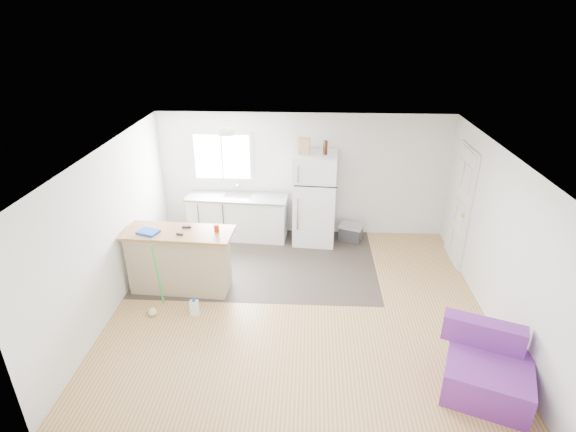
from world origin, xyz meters
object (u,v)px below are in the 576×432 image
(bottle_right, at_px, (325,147))
(refrigerator, at_px, (315,199))
(red_cup, at_px, (217,228))
(cardboard_box, at_px, (304,146))
(bottle_left, at_px, (326,148))
(peninsula, at_px, (180,260))
(purple_seat, at_px, (487,370))
(blue_tray, at_px, (148,232))
(kitchen_cabinets, at_px, (238,216))
(mop, at_px, (154,301))
(cooler, at_px, (351,232))
(cleaner_jug, at_px, (194,307))

(bottle_right, bearing_deg, refrigerator, 173.92)
(red_cup, height_order, cardboard_box, cardboard_box)
(bottle_left, bearing_deg, refrigerator, 164.60)
(peninsula, distance_m, bottle_left, 3.16)
(purple_seat, xyz_separation_m, red_cup, (-3.51, 1.94, 0.80))
(blue_tray, bearing_deg, peninsula, 10.41)
(kitchen_cabinets, xyz_separation_m, mop, (-0.86, -2.54, -0.21))
(cooler, distance_m, purple_seat, 3.91)
(cooler, xyz_separation_m, cardboard_box, (-0.93, -0.06, 1.72))
(cleaner_jug, bearing_deg, blue_tray, 136.94)
(mop, bearing_deg, bottle_right, 33.00)
(refrigerator, relative_size, cardboard_box, 5.82)
(cooler, relative_size, red_cup, 4.31)
(refrigerator, relative_size, cooler, 3.38)
(purple_seat, distance_m, bottle_right, 4.39)
(cleaner_jug, height_order, bottle_right, bottle_right)
(cleaner_jug, bearing_deg, mop, 177.64)
(purple_seat, relative_size, bottle_right, 4.73)
(refrigerator, height_order, cardboard_box, cardboard_box)
(cleaner_jug, height_order, blue_tray, blue_tray)
(mop, height_order, bottle_left, bottle_left)
(kitchen_cabinets, bearing_deg, red_cup, -86.99)
(purple_seat, height_order, mop, mop)
(peninsula, bearing_deg, mop, -104.12)
(cooler, height_order, blue_tray, blue_tray)
(cardboard_box, height_order, bottle_right, cardboard_box)
(cooler, bearing_deg, red_cup, -121.69)
(peninsula, xyz_separation_m, bottle_left, (2.29, 1.71, 1.35))
(peninsula, distance_m, red_cup, 0.84)
(mop, height_order, cardboard_box, cardboard_box)
(mop, distance_m, bottle_left, 3.85)
(cleaner_jug, bearing_deg, cooler, 39.72)
(kitchen_cabinets, height_order, purple_seat, kitchen_cabinets)
(purple_seat, xyz_separation_m, cardboard_box, (-2.22, 3.63, 1.62))
(kitchen_cabinets, xyz_separation_m, bottle_left, (1.65, -0.12, 1.43))
(red_cup, bearing_deg, refrigerator, 48.87)
(cooler, bearing_deg, cleaner_jug, -115.20)
(peninsula, relative_size, cleaner_jug, 6.19)
(bottle_left, bearing_deg, cardboard_box, 178.95)
(blue_tray, height_order, bottle_left, bottle_left)
(kitchen_cabinets, height_order, bottle_left, bottle_left)
(cooler, distance_m, cardboard_box, 1.96)
(purple_seat, relative_size, cleaner_jug, 4.31)
(red_cup, distance_m, blue_tray, 1.03)
(peninsula, xyz_separation_m, bottle_right, (2.28, 1.74, 1.35))
(purple_seat, bearing_deg, cardboard_box, 142.51)
(mop, relative_size, cardboard_box, 4.07)
(red_cup, bearing_deg, purple_seat, -28.86)
(red_cup, bearing_deg, cooler, 38.27)
(kitchen_cabinets, height_order, cardboard_box, cardboard_box)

